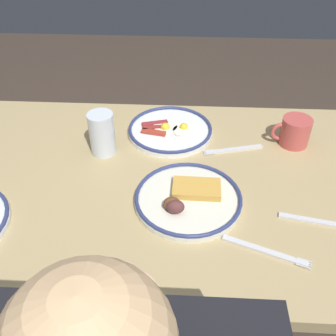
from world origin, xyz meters
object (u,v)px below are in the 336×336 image
object	(u,v)px
fork_near	(266,251)
plate_center_pancakes	(188,198)
plate_near_main	(170,130)
tea_spoon	(335,224)
coffee_mug	(294,131)
drinking_glass	(102,135)
fork_far	(233,150)

from	to	relation	value
fork_near	plate_center_pancakes	bearing A→B (deg)	-40.52
plate_near_main	tea_spoon	bearing A→B (deg)	137.94
plate_center_pancakes	coffee_mug	world-z (taller)	coffee_mug
drinking_glass	tea_spoon	size ratio (longest dim) A/B	0.64
drinking_glass	fork_far	world-z (taller)	drinking_glass
tea_spoon	coffee_mug	bearing A→B (deg)	-83.72
coffee_mug	fork_far	size ratio (longest dim) A/B	0.66
drinking_glass	tea_spoon	xyz separation A→B (m)	(-0.60, 0.27, -0.05)
fork_near	fork_far	xyz separation A→B (m)	(0.05, -0.38, 0.00)
coffee_mug	drinking_glass	world-z (taller)	drinking_glass
coffee_mug	fork_far	bearing A→B (deg)	14.22
plate_near_main	fork_far	xyz separation A→B (m)	(-0.19, 0.08, -0.01)
fork_near	fork_far	bearing A→B (deg)	-83.08
plate_near_main	coffee_mug	distance (m)	0.38
drinking_glass	fork_near	xyz separation A→B (m)	(-0.43, 0.36, -0.05)
fork_far	tea_spoon	distance (m)	0.37
plate_center_pancakes	drinking_glass	xyz separation A→B (m)	(0.25, -0.20, 0.04)
tea_spoon	fork_far	bearing A→B (deg)	-52.74
fork_near	tea_spoon	world-z (taller)	tea_spoon
plate_center_pancakes	tea_spoon	world-z (taller)	plate_center_pancakes
drinking_glass	fork_near	size ratio (longest dim) A/B	0.67
fork_near	coffee_mug	bearing A→B (deg)	-107.90
fork_far	plate_near_main	bearing A→B (deg)	-23.05
drinking_glass	tea_spoon	world-z (taller)	drinking_glass
tea_spoon	fork_near	bearing A→B (deg)	27.12
coffee_mug	drinking_glass	bearing A→B (deg)	7.23
tea_spoon	drinking_glass	bearing A→B (deg)	-23.73
coffee_mug	fork_near	xyz separation A→B (m)	(0.14, 0.43, -0.04)
plate_near_main	fork_far	bearing A→B (deg)	156.95
plate_center_pancakes	fork_far	world-z (taller)	plate_center_pancakes
plate_near_main	plate_center_pancakes	distance (m)	0.32
plate_near_main	fork_near	bearing A→B (deg)	117.21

